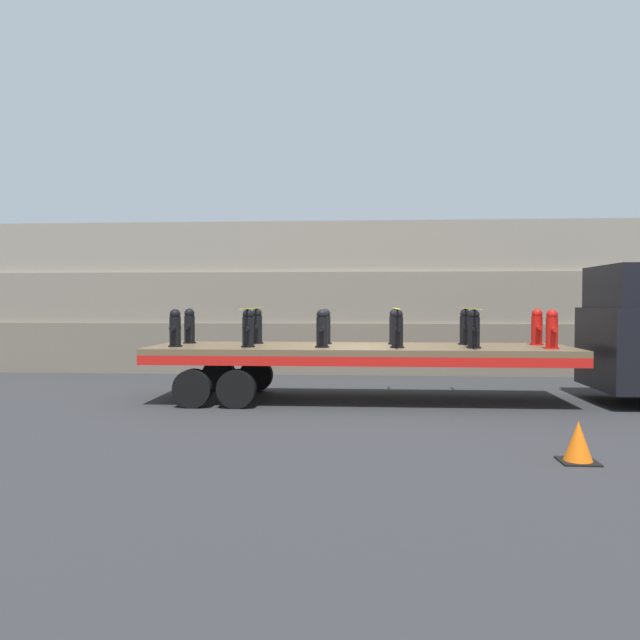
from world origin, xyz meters
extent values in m
plane|color=#2D2D30|center=(0.00, 0.00, 0.00)|extent=(120.00, 120.00, 0.00)
cube|color=#706656|center=(0.00, 6.21, 0.78)|extent=(60.00, 3.00, 1.55)
cube|color=gray|center=(0.00, 6.36, 2.33)|extent=(60.00, 3.00, 1.55)
cube|color=gray|center=(0.00, 6.51, 3.88)|extent=(60.00, 3.00, 1.55)
cube|color=brown|center=(0.00, 0.00, 1.16)|extent=(9.24, 2.56, 0.13)
cube|color=red|center=(0.00, -1.24, 0.99)|extent=(9.24, 0.08, 0.20)
cube|color=red|center=(0.00, 1.24, 0.99)|extent=(9.24, 0.08, 0.20)
cylinder|color=black|center=(-2.54, -1.18, 0.40)|extent=(0.80, 0.30, 0.80)
cylinder|color=black|center=(-2.54, 1.18, 0.40)|extent=(0.80, 0.30, 0.80)
cylinder|color=black|center=(-3.46, -1.18, 0.40)|extent=(0.80, 0.30, 0.80)
cylinder|color=black|center=(-3.46, 1.18, 0.40)|extent=(0.80, 0.30, 0.80)
cylinder|color=black|center=(-4.02, -0.56, 1.24)|extent=(0.31, 0.31, 0.03)
cylinder|color=black|center=(-4.02, -0.56, 1.55)|extent=(0.25, 0.25, 0.66)
sphere|color=black|center=(-4.02, -0.56, 1.93)|extent=(0.23, 0.23, 0.23)
cylinder|color=black|center=(-4.02, -0.76, 1.63)|extent=(0.11, 0.15, 0.11)
cylinder|color=black|center=(-4.02, -0.37, 1.63)|extent=(0.11, 0.15, 0.11)
cylinder|color=black|center=(-4.02, 0.56, 1.24)|extent=(0.31, 0.31, 0.03)
cylinder|color=black|center=(-4.02, 0.56, 1.55)|extent=(0.25, 0.25, 0.66)
sphere|color=black|center=(-4.02, 0.56, 1.93)|extent=(0.23, 0.23, 0.23)
cylinder|color=black|center=(-4.02, 0.37, 1.63)|extent=(0.11, 0.15, 0.11)
cylinder|color=black|center=(-4.02, 0.76, 1.63)|extent=(0.11, 0.15, 0.11)
cylinder|color=black|center=(-2.41, -0.56, 1.24)|extent=(0.31, 0.31, 0.03)
cylinder|color=black|center=(-2.41, -0.56, 1.55)|extent=(0.25, 0.25, 0.66)
sphere|color=black|center=(-2.41, -0.56, 1.93)|extent=(0.23, 0.23, 0.23)
cylinder|color=black|center=(-2.41, -0.76, 1.63)|extent=(0.11, 0.15, 0.11)
cylinder|color=black|center=(-2.41, -0.37, 1.63)|extent=(0.11, 0.15, 0.11)
cylinder|color=black|center=(-2.41, 0.56, 1.24)|extent=(0.31, 0.31, 0.03)
cylinder|color=black|center=(-2.41, 0.56, 1.55)|extent=(0.25, 0.25, 0.66)
sphere|color=black|center=(-2.41, 0.56, 1.93)|extent=(0.23, 0.23, 0.23)
cylinder|color=black|center=(-2.41, 0.37, 1.63)|extent=(0.11, 0.15, 0.11)
cylinder|color=black|center=(-2.41, 0.76, 1.63)|extent=(0.11, 0.15, 0.11)
cylinder|color=black|center=(-0.80, -0.56, 1.24)|extent=(0.31, 0.31, 0.03)
cylinder|color=black|center=(-0.80, -0.56, 1.55)|extent=(0.25, 0.25, 0.66)
sphere|color=black|center=(-0.80, -0.56, 1.93)|extent=(0.23, 0.23, 0.23)
cylinder|color=black|center=(-0.80, -0.76, 1.63)|extent=(0.11, 0.15, 0.11)
cylinder|color=black|center=(-0.80, -0.37, 1.63)|extent=(0.11, 0.15, 0.11)
cylinder|color=black|center=(-0.80, 0.56, 1.24)|extent=(0.31, 0.31, 0.03)
cylinder|color=black|center=(-0.80, 0.56, 1.55)|extent=(0.25, 0.25, 0.66)
sphere|color=black|center=(-0.80, 0.56, 1.93)|extent=(0.23, 0.23, 0.23)
cylinder|color=black|center=(-0.80, 0.37, 1.63)|extent=(0.11, 0.15, 0.11)
cylinder|color=black|center=(-0.80, 0.76, 1.63)|extent=(0.11, 0.15, 0.11)
cylinder|color=black|center=(0.80, -0.56, 1.24)|extent=(0.31, 0.31, 0.03)
cylinder|color=black|center=(0.80, -0.56, 1.55)|extent=(0.25, 0.25, 0.66)
sphere|color=black|center=(0.80, -0.56, 1.93)|extent=(0.23, 0.23, 0.23)
cylinder|color=black|center=(0.80, -0.76, 1.63)|extent=(0.11, 0.15, 0.11)
cylinder|color=black|center=(0.80, -0.37, 1.63)|extent=(0.11, 0.15, 0.11)
cylinder|color=black|center=(0.80, 0.56, 1.24)|extent=(0.31, 0.31, 0.03)
cylinder|color=black|center=(0.80, 0.56, 1.55)|extent=(0.25, 0.25, 0.66)
sphere|color=black|center=(0.80, 0.56, 1.93)|extent=(0.23, 0.23, 0.23)
cylinder|color=black|center=(0.80, 0.37, 1.63)|extent=(0.11, 0.15, 0.11)
cylinder|color=black|center=(0.80, 0.76, 1.63)|extent=(0.11, 0.15, 0.11)
cylinder|color=black|center=(2.41, -0.56, 1.24)|extent=(0.31, 0.31, 0.03)
cylinder|color=black|center=(2.41, -0.56, 1.55)|extent=(0.25, 0.25, 0.66)
sphere|color=black|center=(2.41, -0.56, 1.93)|extent=(0.23, 0.23, 0.23)
cylinder|color=black|center=(2.41, -0.76, 1.63)|extent=(0.11, 0.15, 0.11)
cylinder|color=black|center=(2.41, -0.37, 1.63)|extent=(0.11, 0.15, 0.11)
cylinder|color=black|center=(2.41, 0.56, 1.24)|extent=(0.31, 0.31, 0.03)
cylinder|color=black|center=(2.41, 0.56, 1.55)|extent=(0.25, 0.25, 0.66)
sphere|color=black|center=(2.41, 0.56, 1.93)|extent=(0.23, 0.23, 0.23)
cylinder|color=black|center=(2.41, 0.37, 1.63)|extent=(0.11, 0.15, 0.11)
cylinder|color=black|center=(2.41, 0.76, 1.63)|extent=(0.11, 0.15, 0.11)
cylinder|color=red|center=(4.02, -0.56, 1.24)|extent=(0.31, 0.31, 0.03)
cylinder|color=red|center=(4.02, -0.56, 1.55)|extent=(0.25, 0.25, 0.66)
sphere|color=red|center=(4.02, -0.56, 1.93)|extent=(0.23, 0.23, 0.23)
cylinder|color=red|center=(4.02, -0.76, 1.63)|extent=(0.11, 0.15, 0.11)
cylinder|color=red|center=(4.02, -0.37, 1.63)|extent=(0.11, 0.15, 0.11)
cylinder|color=red|center=(4.02, 0.56, 1.24)|extent=(0.31, 0.31, 0.03)
cylinder|color=red|center=(4.02, 0.56, 1.55)|extent=(0.25, 0.25, 0.66)
sphere|color=red|center=(4.02, 0.56, 1.93)|extent=(0.23, 0.23, 0.23)
cylinder|color=red|center=(4.02, 0.37, 1.63)|extent=(0.11, 0.15, 0.11)
cylinder|color=red|center=(4.02, 0.76, 1.63)|extent=(0.11, 0.15, 0.11)
cube|color=yellow|center=(-2.41, 0.00, 2.05)|extent=(0.05, 2.76, 0.01)
cube|color=yellow|center=(0.80, 0.00, 2.05)|extent=(0.05, 2.76, 0.01)
cube|color=yellow|center=(2.41, 0.00, 2.05)|extent=(0.05, 2.76, 0.01)
cube|color=black|center=(3.03, -5.17, 0.01)|extent=(0.50, 0.50, 0.03)
cone|color=orange|center=(3.03, -5.17, 0.30)|extent=(0.39, 0.39, 0.55)
camera|label=1|loc=(0.08, -13.89, 2.21)|focal=35.00mm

